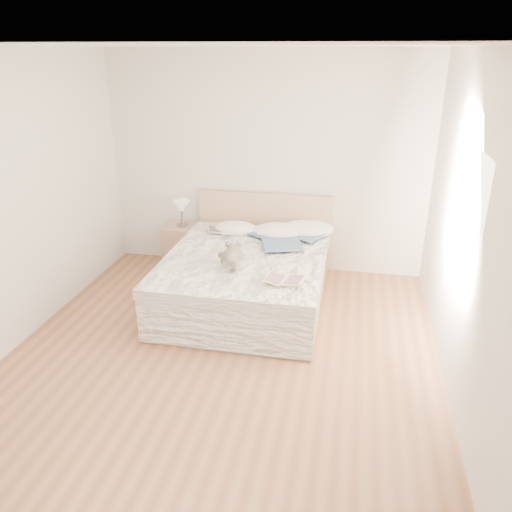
# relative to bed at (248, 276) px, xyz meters

# --- Properties ---
(floor) EXTENTS (4.00, 4.50, 0.00)m
(floor) POSITION_rel_bed_xyz_m (0.00, -1.19, -0.31)
(floor) COLOR brown
(floor) RESTS_ON ground
(ceiling) EXTENTS (4.00, 4.50, 0.00)m
(ceiling) POSITION_rel_bed_xyz_m (0.00, -1.19, 2.39)
(ceiling) COLOR white
(ceiling) RESTS_ON ground
(wall_back) EXTENTS (4.00, 0.02, 2.70)m
(wall_back) POSITION_rel_bed_xyz_m (0.00, 1.06, 1.04)
(wall_back) COLOR beige
(wall_back) RESTS_ON ground
(wall_front) EXTENTS (4.00, 0.02, 2.70)m
(wall_front) POSITION_rel_bed_xyz_m (0.00, -3.44, 1.04)
(wall_front) COLOR beige
(wall_front) RESTS_ON ground
(wall_left) EXTENTS (0.02, 4.50, 2.70)m
(wall_left) POSITION_rel_bed_xyz_m (-2.00, -1.19, 1.04)
(wall_left) COLOR beige
(wall_left) RESTS_ON ground
(wall_right) EXTENTS (0.02, 4.50, 2.70)m
(wall_right) POSITION_rel_bed_xyz_m (2.00, -1.19, 1.04)
(wall_right) COLOR beige
(wall_right) RESTS_ON ground
(window) EXTENTS (0.02, 1.30, 1.10)m
(window) POSITION_rel_bed_xyz_m (1.99, -0.89, 1.14)
(window) COLOR white
(window) RESTS_ON wall_right
(bed) EXTENTS (1.72, 2.14, 1.00)m
(bed) POSITION_rel_bed_xyz_m (0.00, 0.00, 0.00)
(bed) COLOR tan
(bed) RESTS_ON floor
(nightstand) EXTENTS (0.46, 0.41, 0.56)m
(nightstand) POSITION_rel_bed_xyz_m (-1.05, 0.80, -0.03)
(nightstand) COLOR tan
(nightstand) RESTS_ON floor
(table_lamp) EXTENTS (0.26, 0.26, 0.33)m
(table_lamp) POSITION_rel_bed_xyz_m (-1.03, 0.81, 0.49)
(table_lamp) COLOR #453F3B
(table_lamp) RESTS_ON nightstand
(pillow_left) EXTENTS (0.54, 0.39, 0.16)m
(pillow_left) POSITION_rel_bed_xyz_m (-0.28, 0.63, 0.33)
(pillow_left) COLOR white
(pillow_left) RESTS_ON bed
(pillow_middle) EXTENTS (0.63, 0.46, 0.18)m
(pillow_middle) POSITION_rel_bed_xyz_m (0.25, 0.63, 0.33)
(pillow_middle) COLOR white
(pillow_middle) RESTS_ON bed
(pillow_right) EXTENTS (0.76, 0.62, 0.20)m
(pillow_right) POSITION_rel_bed_xyz_m (0.57, 0.77, 0.33)
(pillow_right) COLOR white
(pillow_right) RESTS_ON bed
(blouse) EXTENTS (0.86, 0.89, 0.03)m
(blouse) POSITION_rel_bed_xyz_m (0.32, 0.34, 0.32)
(blouse) COLOR #334A67
(blouse) RESTS_ON bed
(photo_book) EXTENTS (0.41, 0.35, 0.03)m
(photo_book) POSITION_rel_bed_xyz_m (-0.44, 0.54, 0.32)
(photo_book) COLOR silver
(photo_book) RESTS_ON bed
(childrens_book) EXTENTS (0.42, 0.32, 0.02)m
(childrens_book) POSITION_rel_bed_xyz_m (0.52, -0.69, 0.32)
(childrens_book) COLOR beige
(childrens_book) RESTS_ON bed
(teddy_bear) EXTENTS (0.29, 0.37, 0.18)m
(teddy_bear) POSITION_rel_bed_xyz_m (-0.09, -0.44, 0.34)
(teddy_bear) COLOR #62574C
(teddy_bear) RESTS_ON bed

